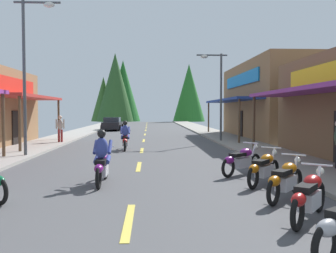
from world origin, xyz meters
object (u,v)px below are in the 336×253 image
object	(u,v)px
streetlamp_right	(216,84)
pedestrian_waiting	(60,127)
parked_car_curbside	(112,124)
streetlamp_left	(30,57)
rider_cruising_lead	(102,161)
motorcycle_parked_right_3	(264,168)
motorcycle_parked_right_4	(242,160)
rider_cruising_trailing	(125,138)
motorcycle_parked_right_1	(309,196)
motorcycle_parked_right_2	(285,179)

from	to	relation	value
streetlamp_right	pedestrian_waiting	xyz separation A→B (m)	(-10.07, -0.61, -2.78)
streetlamp_right	parked_car_curbside	size ratio (longest dim) A/B	1.35
streetlamp_left	parked_car_curbside	distance (m)	23.11
rider_cruising_lead	streetlamp_right	bearing A→B (deg)	-22.51
motorcycle_parked_right_3	parked_car_curbside	size ratio (longest dim) A/B	0.40
motorcycle_parked_right_3	motorcycle_parked_right_4	world-z (taller)	same
rider_cruising_trailing	streetlamp_right	bearing A→B (deg)	-53.52
streetlamp_left	motorcycle_parked_right_1	xyz separation A→B (m)	(8.28, -9.96, -3.96)
motorcycle_parked_right_2	rider_cruising_lead	world-z (taller)	rider_cruising_lead
streetlamp_right	motorcycle_parked_right_4	size ratio (longest dim) A/B	3.49
motorcycle_parked_right_3	parked_car_curbside	bearing A→B (deg)	53.48
motorcycle_parked_right_2	rider_cruising_trailing	bearing A→B (deg)	62.66
motorcycle_parked_right_1	streetlamp_left	bearing A→B (deg)	78.33
pedestrian_waiting	motorcycle_parked_right_3	bearing A→B (deg)	40.50
pedestrian_waiting	motorcycle_parked_right_4	bearing A→B (deg)	43.34
motorcycle_parked_right_2	motorcycle_parked_right_4	size ratio (longest dim) A/B	1.00
motorcycle_parked_right_1	rider_cruising_trailing	distance (m)	13.62
rider_cruising_lead	parked_car_curbside	size ratio (longest dim) A/B	0.49
motorcycle_parked_right_1	rider_cruising_trailing	xyz separation A→B (m)	(-4.31, 12.92, 0.17)
motorcycle_parked_right_4	motorcycle_parked_right_2	bearing A→B (deg)	-127.91
streetlamp_left	motorcycle_parked_right_4	world-z (taller)	streetlamp_left
motorcycle_parked_right_1	rider_cruising_lead	bearing A→B (deg)	87.77
streetlamp_left	rider_cruising_trailing	distance (m)	6.24
pedestrian_waiting	parked_car_curbside	size ratio (longest dim) A/B	0.42
streetlamp_right	parked_car_curbside	xyz separation A→B (m)	(-8.36, 15.22, -3.15)
streetlamp_right	rider_cruising_trailing	size ratio (longest dim) A/B	2.73
parked_car_curbside	pedestrian_waiting	bearing A→B (deg)	174.71
rider_cruising_trailing	pedestrian_waiting	world-z (taller)	pedestrian_waiting
motorcycle_parked_right_4	pedestrian_waiting	bearing A→B (deg)	85.13
motorcycle_parked_right_1	motorcycle_parked_right_2	xyz separation A→B (m)	(0.17, 1.68, 0.00)
motorcycle_parked_right_3	rider_cruising_trailing	xyz separation A→B (m)	(-4.51, 9.50, 0.17)
streetlamp_left	parked_car_curbside	size ratio (longest dim) A/B	1.61
motorcycle_parked_right_1	motorcycle_parked_right_3	world-z (taller)	same
streetlamp_right	motorcycle_parked_right_3	size ratio (longest dim) A/B	3.42
streetlamp_right	rider_cruising_lead	world-z (taller)	streetlamp_right
streetlamp_left	parked_car_curbside	xyz separation A→B (m)	(1.32, 22.76, -3.77)
rider_cruising_lead	motorcycle_parked_right_3	bearing A→B (deg)	-94.12
motorcycle_parked_right_3	rider_cruising_trailing	bearing A→B (deg)	65.16
pedestrian_waiting	parked_car_curbside	xyz separation A→B (m)	(1.71, 15.84, -0.37)
motorcycle_parked_right_1	motorcycle_parked_right_4	world-z (taller)	same
motorcycle_parked_right_1	parked_car_curbside	world-z (taller)	parked_car_curbside
motorcycle_parked_right_4	parked_car_curbside	world-z (taller)	parked_car_curbside
streetlamp_right	rider_cruising_lead	distance (m)	15.22
motorcycle_parked_right_1	parked_car_curbside	bearing A→B (deg)	50.59
rider_cruising_lead	parked_car_curbside	distance (m)	29.06
motorcycle_parked_right_1	rider_cruising_lead	world-z (taller)	rider_cruising_lead
pedestrian_waiting	motorcycle_parked_right_1	bearing A→B (deg)	34.29
motorcycle_parked_right_1	pedestrian_waiting	xyz separation A→B (m)	(-8.66, 16.89, 0.57)
streetlamp_left	motorcycle_parked_right_4	bearing A→B (deg)	-30.59
rider_cruising_lead	pedestrian_waiting	world-z (taller)	pedestrian_waiting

